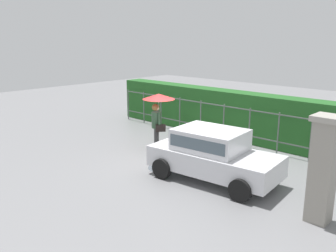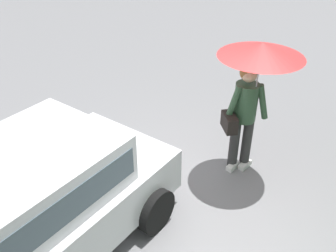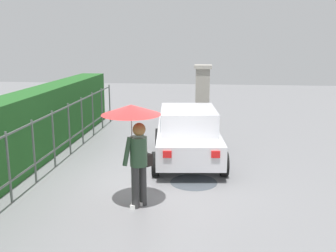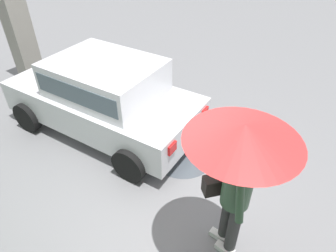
# 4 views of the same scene
# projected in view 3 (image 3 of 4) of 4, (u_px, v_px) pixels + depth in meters

# --- Properties ---
(ground_plane) EXTENTS (40.00, 40.00, 0.00)m
(ground_plane) POSITION_uv_depth(u_px,v_px,m) (157.00, 179.00, 9.26)
(ground_plane) COLOR slate
(car) EXTENTS (3.87, 2.17, 1.48)m
(car) POSITION_uv_depth(u_px,v_px,m) (188.00, 132.00, 10.52)
(car) COLOR silver
(car) RESTS_ON ground
(pedestrian) EXTENTS (1.15, 1.15, 2.07)m
(pedestrian) POSITION_uv_depth(u_px,v_px,m) (134.00, 129.00, 7.45)
(pedestrian) COLOR #333333
(pedestrian) RESTS_ON ground
(gate_pillar) EXTENTS (0.60, 0.60, 2.42)m
(gate_pillar) POSITION_uv_depth(u_px,v_px,m) (202.00, 99.00, 13.48)
(gate_pillar) COLOR gray
(gate_pillar) RESTS_ON ground
(fence_section) EXTENTS (12.67, 0.05, 1.50)m
(fence_section) POSITION_uv_depth(u_px,v_px,m) (44.00, 142.00, 9.46)
(fence_section) COLOR #59605B
(fence_section) RESTS_ON ground
(hedge_row) EXTENTS (13.62, 0.90, 1.90)m
(hedge_row) POSITION_uv_depth(u_px,v_px,m) (13.00, 136.00, 9.51)
(hedge_row) COLOR #235B23
(hedge_row) RESTS_ON ground
(puddle_near) EXTENTS (1.11, 1.11, 0.00)m
(puddle_near) POSITION_uv_depth(u_px,v_px,m) (194.00, 182.00, 9.08)
(puddle_near) COLOR #4C545B
(puddle_near) RESTS_ON ground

